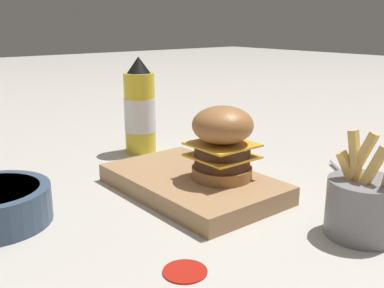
{
  "coord_description": "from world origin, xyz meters",
  "views": [
    {
      "loc": [
        0.5,
        -0.39,
        0.26
      ],
      "look_at": [
        -0.01,
        0.02,
        0.08
      ],
      "focal_mm": 42.0,
      "sensor_mm": 36.0,
      "label": 1
    }
  ],
  "objects_px": {
    "spoon": "(357,186)",
    "serving_board": "(192,183)",
    "fries_basket": "(363,205)",
    "ketchup_bottle": "(140,110)",
    "burger": "(222,142)"
  },
  "relations": [
    {
      "from": "spoon",
      "to": "serving_board",
      "type": "bearing_deg",
      "value": -88.67
    },
    {
      "from": "serving_board",
      "to": "fries_basket",
      "type": "xyz_separation_m",
      "value": [
        0.25,
        0.07,
        0.03
      ]
    },
    {
      "from": "ketchup_bottle",
      "to": "spoon",
      "type": "xyz_separation_m",
      "value": [
        0.4,
        0.15,
        -0.08
      ]
    },
    {
      "from": "burger",
      "to": "spoon",
      "type": "height_order",
      "value": "burger"
    },
    {
      "from": "ketchup_bottle",
      "to": "spoon",
      "type": "distance_m",
      "value": 0.44
    },
    {
      "from": "ketchup_bottle",
      "to": "fries_basket",
      "type": "xyz_separation_m",
      "value": [
        0.49,
        0.01,
        -0.05
      ]
    },
    {
      "from": "fries_basket",
      "to": "spoon",
      "type": "distance_m",
      "value": 0.17
    },
    {
      "from": "serving_board",
      "to": "ketchup_bottle",
      "type": "height_order",
      "value": "ketchup_bottle"
    },
    {
      "from": "serving_board",
      "to": "spoon",
      "type": "xyz_separation_m",
      "value": [
        0.16,
        0.21,
        -0.01
      ]
    },
    {
      "from": "serving_board",
      "to": "ketchup_bottle",
      "type": "relative_size",
      "value": 1.45
    },
    {
      "from": "serving_board",
      "to": "burger",
      "type": "relative_size",
      "value": 2.52
    },
    {
      "from": "serving_board",
      "to": "spoon",
      "type": "relative_size",
      "value": 1.83
    },
    {
      "from": "burger",
      "to": "spoon",
      "type": "xyz_separation_m",
      "value": [
        0.12,
        0.19,
        -0.08
      ]
    },
    {
      "from": "serving_board",
      "to": "fries_basket",
      "type": "bearing_deg",
      "value": 16.29
    },
    {
      "from": "fries_basket",
      "to": "spoon",
      "type": "bearing_deg",
      "value": 122.69
    }
  ]
}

